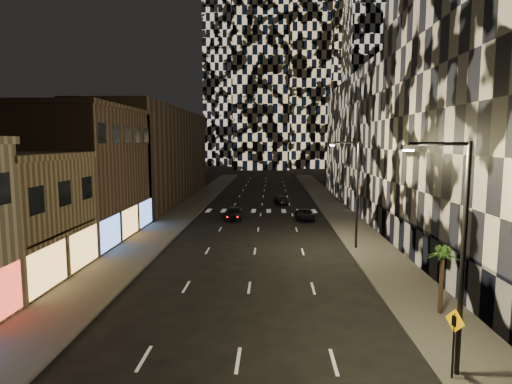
# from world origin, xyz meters

# --- Properties ---
(sidewalk_left) EXTENTS (4.00, 120.00, 0.15)m
(sidewalk_left) POSITION_xyz_m (-10.00, 50.00, 0.07)
(sidewalk_left) COLOR #47443F
(sidewalk_left) RESTS_ON ground
(sidewalk_right) EXTENTS (4.00, 120.00, 0.15)m
(sidewalk_right) POSITION_xyz_m (10.00, 50.00, 0.07)
(sidewalk_right) COLOR #47443F
(sidewalk_right) RESTS_ON ground
(curb_left) EXTENTS (0.20, 120.00, 0.15)m
(curb_left) POSITION_xyz_m (-7.90, 50.00, 0.07)
(curb_left) COLOR #4C4C47
(curb_left) RESTS_ON ground
(curb_right) EXTENTS (0.20, 120.00, 0.15)m
(curb_right) POSITION_xyz_m (7.90, 50.00, 0.07)
(curb_right) COLOR #4C4C47
(curb_right) RESTS_ON ground
(retail_brown) EXTENTS (10.00, 15.00, 12.00)m
(retail_brown) POSITION_xyz_m (-17.00, 33.50, 6.00)
(retail_brown) COLOR #4E392C
(retail_brown) RESTS_ON ground
(retail_filler_left) EXTENTS (10.00, 40.00, 14.00)m
(retail_filler_left) POSITION_xyz_m (-17.00, 60.00, 7.00)
(retail_filler_left) COLOR #4E392C
(retail_filler_left) RESTS_ON ground
(midrise_base) EXTENTS (0.60, 25.00, 3.00)m
(midrise_base) POSITION_xyz_m (12.30, 24.50, 1.50)
(midrise_base) COLOR #383838
(midrise_base) RESTS_ON ground
(midrise_filler_right) EXTENTS (16.00, 40.00, 18.00)m
(midrise_filler_right) POSITION_xyz_m (20.00, 57.00, 9.00)
(midrise_filler_right) COLOR #232326
(midrise_filler_right) RESTS_ON ground
(tower_right_mid) EXTENTS (20.00, 20.00, 100.00)m
(tower_right_mid) POSITION_xyz_m (35.00, 135.00, 50.00)
(tower_right_mid) COLOR black
(tower_right_mid) RESTS_ON ground
(tower_left_back) EXTENTS (24.00, 24.00, 120.00)m
(tower_left_back) POSITION_xyz_m (-12.00, 165.00, 60.00)
(tower_left_back) COLOR black
(tower_left_back) RESTS_ON ground
(tower_center_low) EXTENTS (18.00, 18.00, 95.00)m
(tower_center_low) POSITION_xyz_m (-2.00, 140.00, 47.50)
(tower_center_low) COLOR black
(tower_center_low) RESTS_ON ground
(streetlight_near) EXTENTS (2.55, 0.25, 9.00)m
(streetlight_near) POSITION_xyz_m (8.35, 10.00, 5.35)
(streetlight_near) COLOR black
(streetlight_near) RESTS_ON sidewalk_right
(streetlight_far) EXTENTS (2.55, 0.25, 9.00)m
(streetlight_far) POSITION_xyz_m (8.35, 30.00, 5.35)
(streetlight_far) COLOR black
(streetlight_far) RESTS_ON sidewalk_right
(car_dark_midlane) EXTENTS (1.98, 4.54, 1.52)m
(car_dark_midlane) POSITION_xyz_m (-3.02, 43.57, 0.76)
(car_dark_midlane) COLOR black
(car_dark_midlane) RESTS_ON ground
(car_dark_oncoming) EXTENTS (2.13, 4.27, 1.19)m
(car_dark_oncoming) POSITION_xyz_m (2.78, 56.74, 0.60)
(car_dark_oncoming) COLOR black
(car_dark_oncoming) RESTS_ON ground
(car_dark_rightlane) EXTENTS (2.12, 4.43, 1.22)m
(car_dark_rightlane) POSITION_xyz_m (5.33, 43.64, 0.61)
(car_dark_rightlane) COLOR black
(car_dark_rightlane) RESTS_ON ground
(ped_sign) EXTENTS (0.39, 0.85, 2.72)m
(ped_sign) POSITION_xyz_m (8.30, 9.70, 2.00)
(ped_sign) COLOR black
(ped_sign) RESTS_ON sidewalk_right
(palm_tree) EXTENTS (1.81, 1.84, 3.61)m
(palm_tree) POSITION_xyz_m (10.29, 16.04, 3.13)
(palm_tree) COLOR #47331E
(palm_tree) RESTS_ON sidewalk_right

